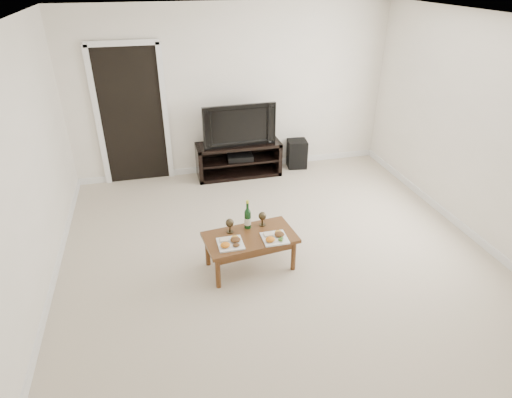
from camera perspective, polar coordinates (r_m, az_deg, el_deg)
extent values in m
plane|color=beige|center=(4.98, 3.54, -8.88)|extent=(5.50, 5.50, 0.00)
cube|color=white|center=(6.86, -3.14, 14.06)|extent=(5.00, 0.04, 2.60)
cube|color=white|center=(3.97, 4.76, 22.64)|extent=(5.00, 5.50, 0.04)
cube|color=black|center=(6.79, -16.17, 10.42)|extent=(0.90, 0.02, 2.05)
cube|color=black|center=(6.94, -2.32, 5.30)|extent=(1.34, 0.45, 0.55)
imported|color=black|center=(6.72, -2.43, 10.01)|extent=(1.14, 0.19, 0.66)
cube|color=black|center=(6.92, -2.15, 5.66)|extent=(0.42, 0.33, 0.08)
cube|color=black|center=(7.30, 5.46, 6.04)|extent=(0.35, 0.35, 0.47)
cube|color=brown|center=(4.83, -0.79, -7.02)|extent=(1.05, 0.65, 0.42)
cube|color=white|center=(4.57, -3.45, -5.72)|extent=(0.27, 0.27, 0.07)
cube|color=white|center=(4.65, 2.50, -4.99)|extent=(0.27, 0.27, 0.07)
cylinder|color=#0E3513|center=(4.77, -1.13, -2.05)|extent=(0.07, 0.07, 0.35)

